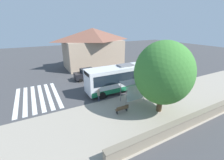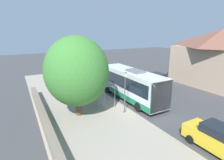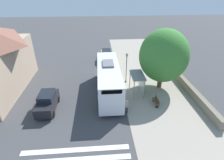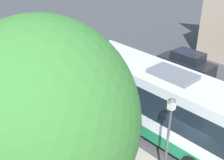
{
  "view_description": "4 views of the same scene",
  "coord_description": "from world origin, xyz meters",
  "px_view_note": "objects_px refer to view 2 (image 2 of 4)",
  "views": [
    {
      "loc": [
        -15.58,
        13.17,
        9.1
      ],
      "look_at": [
        1.55,
        3.96,
        1.92
      ],
      "focal_mm": 24.0,
      "sensor_mm": 36.0,
      "label": 1
    },
    {
      "loc": [
        -10.04,
        -13.97,
        7.99
      ],
      "look_at": [
        0.02,
        4.19,
        2.3
      ],
      "focal_mm": 28.0,
      "sensor_mm": 36.0,
      "label": 2
    },
    {
      "loc": [
        2.76,
        21.3,
        12.14
      ],
      "look_at": [
        1.32,
        3.01,
        2.12
      ],
      "focal_mm": 28.0,
      "sensor_mm": 36.0,
      "label": 3
    },
    {
      "loc": [
        -8.5,
        -5.14,
        9.6
      ],
      "look_at": [
        1.06,
        5.3,
        2.28
      ],
      "focal_mm": 45.0,
      "sensor_mm": 36.0,
      "label": 4
    }
  ],
  "objects_px": {
    "shade_tree": "(77,71)",
    "parked_car_behind_bus": "(219,139)",
    "pedestrian": "(104,85)",
    "bench": "(82,96)",
    "street_lamp_near": "(125,89)",
    "parked_car_far_lane": "(157,80)",
    "bus": "(131,84)",
    "bus_shelter": "(103,87)"
  },
  "relations": [
    {
      "from": "parked_car_far_lane",
      "to": "parked_car_behind_bus",
      "type": "bearing_deg",
      "value": -117.6
    },
    {
      "from": "bus",
      "to": "parked_car_behind_bus",
      "type": "height_order",
      "value": "bus"
    },
    {
      "from": "bus",
      "to": "shade_tree",
      "type": "xyz_separation_m",
      "value": [
        -6.87,
        -0.87,
        2.47
      ]
    },
    {
      "from": "pedestrian",
      "to": "parked_car_behind_bus",
      "type": "height_order",
      "value": "parked_car_behind_bus"
    },
    {
      "from": "pedestrian",
      "to": "bench",
      "type": "distance_m",
      "value": 3.83
    },
    {
      "from": "bench",
      "to": "street_lamp_near",
      "type": "bearing_deg",
      "value": -64.67
    },
    {
      "from": "pedestrian",
      "to": "parked_car_far_lane",
      "type": "height_order",
      "value": "parked_car_far_lane"
    },
    {
      "from": "bus",
      "to": "bench",
      "type": "bearing_deg",
      "value": 150.23
    },
    {
      "from": "bus_shelter",
      "to": "street_lamp_near",
      "type": "xyz_separation_m",
      "value": [
        1.05,
        -2.95,
        0.42
      ]
    },
    {
      "from": "bus",
      "to": "parked_car_behind_bus",
      "type": "xyz_separation_m",
      "value": [
        -0.27,
        -10.88,
        -1.05
      ]
    },
    {
      "from": "parked_car_behind_bus",
      "to": "street_lamp_near",
      "type": "bearing_deg",
      "value": 105.6
    },
    {
      "from": "parked_car_behind_bus",
      "to": "pedestrian",
      "type": "bearing_deg",
      "value": 95.15
    },
    {
      "from": "bus_shelter",
      "to": "shade_tree",
      "type": "height_order",
      "value": "shade_tree"
    },
    {
      "from": "bench",
      "to": "street_lamp_near",
      "type": "relative_size",
      "value": 0.36
    },
    {
      "from": "bench",
      "to": "shade_tree",
      "type": "bearing_deg",
      "value": -113.0
    },
    {
      "from": "pedestrian",
      "to": "parked_car_far_lane",
      "type": "bearing_deg",
      "value": -9.4
    },
    {
      "from": "bench",
      "to": "parked_car_behind_bus",
      "type": "xyz_separation_m",
      "value": [
        4.95,
        -13.87,
        0.46
      ]
    },
    {
      "from": "bench",
      "to": "parked_car_far_lane",
      "type": "relative_size",
      "value": 0.37
    },
    {
      "from": "parked_car_behind_bus",
      "to": "parked_car_far_lane",
      "type": "height_order",
      "value": "parked_car_far_lane"
    },
    {
      "from": "bus_shelter",
      "to": "bus",
      "type": "bearing_deg",
      "value": -5.68
    },
    {
      "from": "pedestrian",
      "to": "shade_tree",
      "type": "relative_size",
      "value": 0.22
    },
    {
      "from": "parked_car_far_lane",
      "to": "street_lamp_near",
      "type": "bearing_deg",
      "value": -150.37
    },
    {
      "from": "pedestrian",
      "to": "street_lamp_near",
      "type": "distance_m",
      "value": 7.03
    },
    {
      "from": "bench",
      "to": "street_lamp_near",
      "type": "height_order",
      "value": "street_lamp_near"
    },
    {
      "from": "bench",
      "to": "shade_tree",
      "type": "height_order",
      "value": "shade_tree"
    },
    {
      "from": "bus",
      "to": "parked_car_far_lane",
      "type": "height_order",
      "value": "bus"
    },
    {
      "from": "shade_tree",
      "to": "pedestrian",
      "type": "bearing_deg",
      "value": 44.15
    },
    {
      "from": "street_lamp_near",
      "to": "parked_car_far_lane",
      "type": "distance_m",
      "value": 11.0
    },
    {
      "from": "bus_shelter",
      "to": "shade_tree",
      "type": "relative_size",
      "value": 0.39
    },
    {
      "from": "bus",
      "to": "parked_car_behind_bus",
      "type": "relative_size",
      "value": 2.17
    },
    {
      "from": "bus_shelter",
      "to": "street_lamp_near",
      "type": "distance_m",
      "value": 3.16
    },
    {
      "from": "bench",
      "to": "street_lamp_near",
      "type": "xyz_separation_m",
      "value": [
        2.64,
        -5.58,
        2.08
      ]
    },
    {
      "from": "parked_car_behind_bus",
      "to": "parked_car_far_lane",
      "type": "relative_size",
      "value": 1.12
    },
    {
      "from": "bus",
      "to": "shade_tree",
      "type": "distance_m",
      "value": 7.35
    },
    {
      "from": "parked_car_behind_bus",
      "to": "parked_car_far_lane",
      "type": "distance_m",
      "value": 15.43
    },
    {
      "from": "street_lamp_near",
      "to": "shade_tree",
      "type": "xyz_separation_m",
      "value": [
        -4.28,
        1.71,
        1.9
      ]
    },
    {
      "from": "pedestrian",
      "to": "bench",
      "type": "xyz_separation_m",
      "value": [
        -3.59,
        -1.22,
        -0.52
      ]
    },
    {
      "from": "bus_shelter",
      "to": "parked_car_far_lane",
      "type": "height_order",
      "value": "bus_shelter"
    },
    {
      "from": "shade_tree",
      "to": "parked_car_behind_bus",
      "type": "height_order",
      "value": "shade_tree"
    },
    {
      "from": "bench",
      "to": "bus",
      "type": "bearing_deg",
      "value": -29.77
    },
    {
      "from": "pedestrian",
      "to": "parked_car_behind_bus",
      "type": "distance_m",
      "value": 15.15
    },
    {
      "from": "bus_shelter",
      "to": "street_lamp_near",
      "type": "height_order",
      "value": "street_lamp_near"
    }
  ]
}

